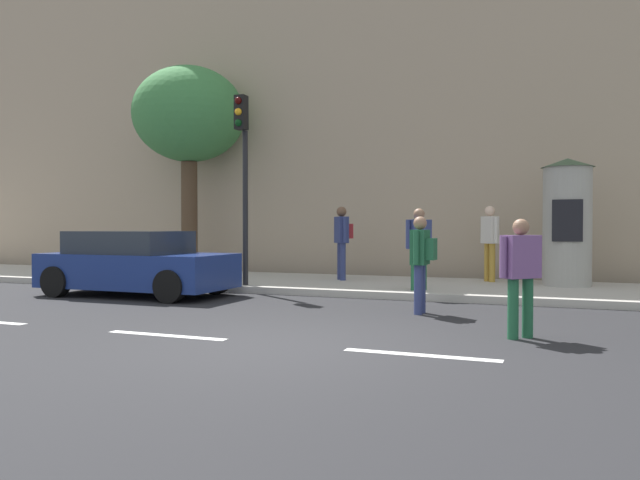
# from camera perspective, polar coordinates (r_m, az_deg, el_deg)

# --- Properties ---
(ground_plane) EXTENTS (80.00, 80.00, 0.00)m
(ground_plane) POSITION_cam_1_polar(r_m,az_deg,el_deg) (7.70, -3.44, -9.65)
(ground_plane) COLOR #232326
(sidewalk_curb) EXTENTS (36.00, 4.00, 0.15)m
(sidewalk_curb) POSITION_cam_1_polar(r_m,az_deg,el_deg) (14.28, 8.53, -4.33)
(sidewalk_curb) COLOR #B2ADA3
(sidewalk_curb) RESTS_ON ground_plane
(lane_markings) EXTENTS (25.80, 0.16, 0.01)m
(lane_markings) POSITION_cam_1_polar(r_m,az_deg,el_deg) (7.69, -3.44, -9.63)
(lane_markings) COLOR silver
(lane_markings) RESTS_ON ground_plane
(building_backdrop) EXTENTS (36.00, 5.00, 10.64)m
(building_backdrop) POSITION_cam_1_polar(r_m,az_deg,el_deg) (19.51, 11.96, 12.62)
(building_backdrop) COLOR tan
(building_backdrop) RESTS_ON ground_plane
(traffic_light) EXTENTS (0.24, 0.45, 4.20)m
(traffic_light) POSITION_cam_1_polar(r_m,az_deg,el_deg) (13.86, -7.16, 7.55)
(traffic_light) COLOR black
(traffic_light) RESTS_ON sidewalk_curb
(poster_column) EXTENTS (1.13, 1.13, 2.82)m
(poster_column) POSITION_cam_1_polar(r_m,az_deg,el_deg) (14.65, 21.92, 1.62)
(poster_column) COLOR #9E9B93
(poster_column) RESTS_ON sidewalk_curb
(street_tree) EXTENTS (3.23, 3.23, 5.94)m
(street_tree) POSITION_cam_1_polar(r_m,az_deg,el_deg) (18.55, -12.04, 11.11)
(street_tree) COLOR #4C3826
(street_tree) RESTS_ON sidewalk_curb
(pedestrian_with_backpack) EXTENTS (0.51, 0.52, 1.56)m
(pedestrian_with_backpack) POSITION_cam_1_polar(r_m,az_deg,el_deg) (8.40, 18.09, -2.48)
(pedestrian_with_backpack) COLOR #1E5938
(pedestrian_with_backpack) RESTS_ON ground_plane
(pedestrian_in_red_top) EXTENTS (0.39, 0.61, 1.63)m
(pedestrian_in_red_top) POSITION_cam_1_polar(r_m,az_deg,el_deg) (10.39, 9.37, -1.46)
(pedestrian_in_red_top) COLOR navy
(pedestrian_in_red_top) RESTS_ON ground_plane
(pedestrian_near_pole) EXTENTS (0.45, 0.48, 1.80)m
(pedestrian_near_pole) POSITION_cam_1_polar(r_m,az_deg,el_deg) (15.15, 15.45, 0.27)
(pedestrian_near_pole) COLOR #B78C33
(pedestrian_near_pole) RESTS_ON sidewalk_curb
(pedestrian_with_bag) EXTENTS (0.49, 0.56, 1.68)m
(pedestrian_with_bag) POSITION_cam_1_polar(r_m,az_deg,el_deg) (12.82, 9.15, -0.15)
(pedestrian_with_bag) COLOR #1E5938
(pedestrian_with_bag) RESTS_ON sidewalk_curb
(pedestrian_in_light_jacket) EXTENTS (0.53, 0.53, 1.80)m
(pedestrian_in_light_jacket) POSITION_cam_1_polar(r_m,az_deg,el_deg) (15.07, 2.07, 0.40)
(pedestrian_in_light_jacket) COLOR navy
(pedestrian_in_light_jacket) RESTS_ON sidewalk_curb
(parked_car_blue) EXTENTS (4.01, 1.93, 1.36)m
(parked_car_blue) POSITION_cam_1_polar(r_m,az_deg,el_deg) (13.58, -16.70, -2.15)
(parked_car_blue) COLOR navy
(parked_car_blue) RESTS_ON ground_plane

